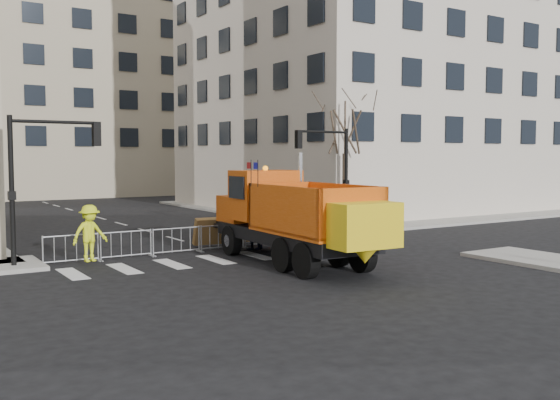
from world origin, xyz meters
TOP-DOWN VIEW (x-y plane):
  - ground at (0.00, 0.00)m, footprint 120.00×120.00m
  - sidewalk_back at (0.00, 8.50)m, footprint 64.00×5.00m
  - building_right at (20.00, 22.00)m, footprint 22.00×22.00m
  - building_far at (0.00, 52.00)m, footprint 30.00×18.00m
  - traffic_light_left at (-8.00, 7.50)m, footprint 0.18×0.18m
  - traffic_light_right at (8.50, 9.50)m, footprint 0.18×0.18m
  - crowd_barriers at (-0.75, 7.60)m, footprint 12.60×0.60m
  - street_tree at (9.20, 10.50)m, footprint 3.00×3.00m
  - plow_truck at (0.93, 3.03)m, footprint 3.59×10.74m
  - cop_a at (1.73, 7.00)m, footprint 0.78×0.73m
  - cop_b at (1.40, 7.00)m, footprint 0.93×0.75m
  - cop_c at (2.72, 7.00)m, footprint 1.19×1.22m
  - worker at (-5.52, 6.80)m, footprint 1.47×1.03m
  - newspaper_box at (2.86, 8.24)m, footprint 0.54×0.51m

SIDE VIEW (x-z plane):
  - ground at x=0.00m, z-range 0.00..0.00m
  - sidewalk_back at x=0.00m, z-range 0.00..0.15m
  - crowd_barriers at x=-0.75m, z-range 0.00..1.10m
  - newspaper_box at x=2.86m, z-range 0.15..1.25m
  - cop_a at x=1.73m, z-range 0.00..1.79m
  - cop_b at x=1.40m, z-range 0.00..1.79m
  - cop_c at x=2.72m, z-range 0.00..2.06m
  - worker at x=-5.52m, z-range 0.15..2.22m
  - plow_truck at x=0.93m, z-range -0.23..3.89m
  - traffic_light_left at x=-8.00m, z-range 0.00..5.40m
  - traffic_light_right at x=8.50m, z-range 0.00..5.40m
  - street_tree at x=9.20m, z-range 0.00..7.50m
  - building_far at x=0.00m, z-range 0.00..24.00m
  - building_right at x=20.00m, z-range 0.00..32.00m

